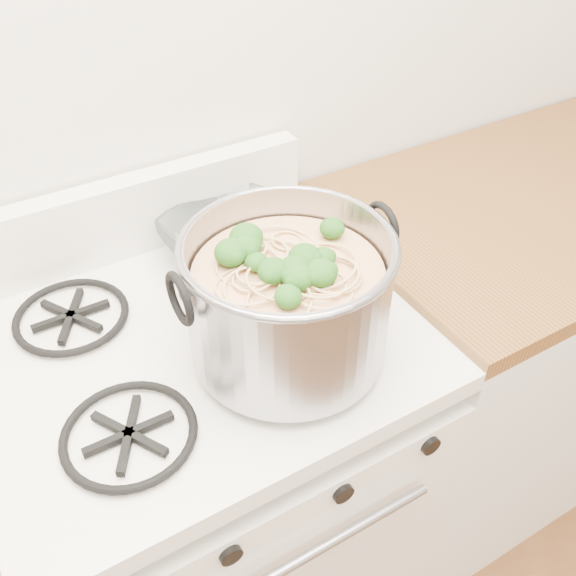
# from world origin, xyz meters

# --- Properties ---
(gas_range) EXTENTS (0.76, 0.66, 0.92)m
(gas_range) POSITION_xyz_m (0.00, 1.26, 0.44)
(gas_range) COLOR white
(gas_range) RESTS_ON ground
(counter_right) EXTENTS (1.00, 0.65, 0.92)m
(counter_right) POSITION_xyz_m (0.88, 1.26, 0.46)
(counter_right) COLOR silver
(counter_right) RESTS_ON ground
(stock_pot) EXTENTS (0.36, 0.33, 0.22)m
(stock_pot) POSITION_xyz_m (0.12, 1.14, 1.03)
(stock_pot) COLOR gray
(stock_pot) RESTS_ON gas_range
(spatula) EXTENTS (0.30, 0.32, 0.02)m
(spatula) POSITION_xyz_m (0.11, 1.28, 0.94)
(spatula) COLOR black
(spatula) RESTS_ON gas_range
(glass_bowl) EXTENTS (0.12, 0.12, 0.03)m
(glass_bowl) POSITION_xyz_m (0.17, 1.42, 0.94)
(glass_bowl) COLOR white
(glass_bowl) RESTS_ON gas_range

